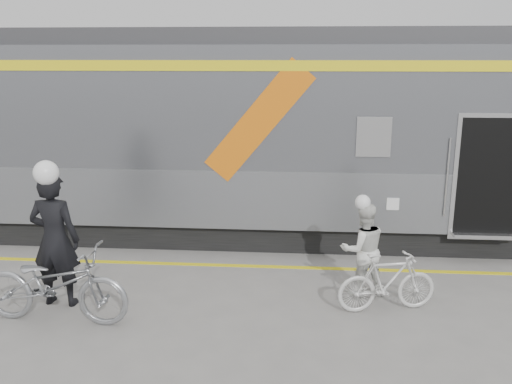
# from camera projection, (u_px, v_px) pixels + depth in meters

# --- Properties ---
(ground) EXTENTS (90.00, 90.00, 0.00)m
(ground) POSITION_uv_depth(u_px,v_px,m) (301.00, 327.00, 7.43)
(ground) COLOR slate
(ground) RESTS_ON ground
(train) EXTENTS (24.00, 3.17, 4.10)m
(train) POSITION_uv_depth(u_px,v_px,m) (354.00, 135.00, 10.90)
(train) COLOR black
(train) RESTS_ON ground
(safety_strip) EXTENTS (24.00, 0.12, 0.01)m
(safety_strip) POSITION_uv_depth(u_px,v_px,m) (300.00, 268.00, 9.51)
(safety_strip) COLOR yellow
(safety_strip) RESTS_ON ground
(man) EXTENTS (0.76, 0.52, 2.02)m
(man) POSITION_uv_depth(u_px,v_px,m) (55.00, 240.00, 7.91)
(man) COLOR black
(man) RESTS_ON ground
(bicycle_left) EXTENTS (2.15, 0.85, 1.11)m
(bicycle_left) POSITION_uv_depth(u_px,v_px,m) (55.00, 284.00, 7.48)
(bicycle_left) COLOR #93969A
(bicycle_left) RESTS_ON ground
(woman) EXTENTS (0.82, 0.70, 1.46)m
(woman) POSITION_uv_depth(u_px,v_px,m) (363.00, 249.00, 8.31)
(woman) COLOR silver
(woman) RESTS_ON ground
(bicycle_right) EXTENTS (1.53, 0.74, 0.89)m
(bicycle_right) POSITION_uv_depth(u_px,v_px,m) (387.00, 282.00, 7.82)
(bicycle_right) COLOR beige
(bicycle_right) RESTS_ON ground
(helmet_man) EXTENTS (0.35, 0.35, 0.35)m
(helmet_man) POSITION_uv_depth(u_px,v_px,m) (47.00, 160.00, 7.62)
(helmet_man) COLOR white
(helmet_man) RESTS_ON man
(helmet_woman) EXTENTS (0.23, 0.23, 0.23)m
(helmet_woman) POSITION_uv_depth(u_px,v_px,m) (366.00, 196.00, 8.10)
(helmet_woman) COLOR white
(helmet_woman) RESTS_ON woman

